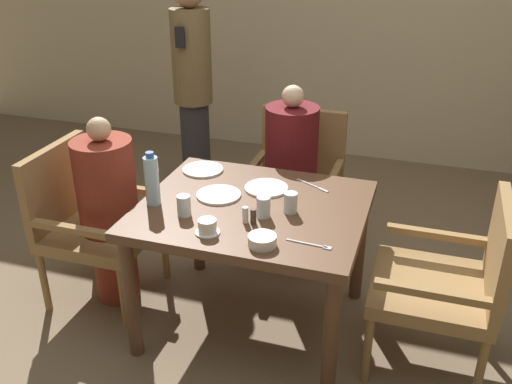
% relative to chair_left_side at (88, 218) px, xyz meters
% --- Properties ---
extents(ground_plane, '(16.00, 16.00, 0.00)m').
position_rel_chair_left_side_xyz_m(ground_plane, '(0.97, 0.00, -0.49)').
color(ground_plane, '#7A664C').
extents(dining_table, '(1.10, 0.93, 0.72)m').
position_rel_chair_left_side_xyz_m(dining_table, '(0.97, 0.00, 0.13)').
color(dining_table, brown).
rests_on(dining_table, ground_plane).
extents(chair_left_side, '(0.56, 0.56, 0.89)m').
position_rel_chair_left_side_xyz_m(chair_left_side, '(0.00, 0.00, 0.00)').
color(chair_left_side, olive).
rests_on(chair_left_side, ground_plane).
extents(diner_in_left_chair, '(0.32, 0.32, 1.09)m').
position_rel_chair_left_side_xyz_m(diner_in_left_chair, '(0.14, 0.00, 0.07)').
color(diner_in_left_chair, maroon).
rests_on(diner_in_left_chair, ground_plane).
extents(chair_far_side, '(0.56, 0.56, 0.89)m').
position_rel_chair_left_side_xyz_m(chair_far_side, '(0.97, 0.89, 0.00)').
color(chair_far_side, olive).
rests_on(chair_far_side, ground_plane).
extents(diner_in_far_chair, '(0.32, 0.32, 1.13)m').
position_rel_chair_left_side_xyz_m(diner_in_far_chair, '(0.97, 0.74, 0.09)').
color(diner_in_far_chair, '#5B1419').
rests_on(diner_in_far_chair, ground_plane).
extents(chair_right_side, '(0.56, 0.56, 0.89)m').
position_rel_chair_left_side_xyz_m(chair_right_side, '(1.94, 0.00, 0.00)').
color(chair_right_side, olive).
rests_on(chair_right_side, ground_plane).
extents(standing_host, '(0.28, 0.32, 1.65)m').
position_rel_chair_left_side_xyz_m(standing_host, '(0.08, 1.33, 0.40)').
color(standing_host, '#2D2D33').
rests_on(standing_host, ground_plane).
extents(plate_main_left, '(0.23, 0.23, 0.01)m').
position_rel_chair_left_side_xyz_m(plate_main_left, '(0.77, 0.04, 0.24)').
color(plate_main_left, white).
rests_on(plate_main_left, dining_table).
extents(plate_main_right, '(0.23, 0.23, 0.01)m').
position_rel_chair_left_side_xyz_m(plate_main_right, '(0.57, 0.32, 0.24)').
color(plate_main_right, white).
rests_on(plate_main_right, dining_table).
extents(plate_dessert_center, '(0.23, 0.23, 0.01)m').
position_rel_chair_left_side_xyz_m(plate_dessert_center, '(0.98, 0.19, 0.24)').
color(plate_dessert_center, white).
rests_on(plate_dessert_center, dining_table).
extents(teacup_with_saucer, '(0.11, 0.11, 0.07)m').
position_rel_chair_left_side_xyz_m(teacup_with_saucer, '(0.86, -0.32, 0.26)').
color(teacup_with_saucer, white).
rests_on(teacup_with_saucer, dining_table).
extents(bowl_small, '(0.13, 0.13, 0.05)m').
position_rel_chair_left_side_xyz_m(bowl_small, '(1.13, -0.35, 0.26)').
color(bowl_small, white).
rests_on(bowl_small, dining_table).
extents(water_bottle, '(0.07, 0.07, 0.27)m').
position_rel_chair_left_side_xyz_m(water_bottle, '(0.50, -0.13, 0.36)').
color(water_bottle, '#A3C6DB').
rests_on(water_bottle, dining_table).
extents(glass_tall_near, '(0.07, 0.07, 0.10)m').
position_rel_chair_left_side_xyz_m(glass_tall_near, '(0.69, -0.20, 0.28)').
color(glass_tall_near, silver).
rests_on(glass_tall_near, dining_table).
extents(glass_tall_mid, '(0.07, 0.07, 0.10)m').
position_rel_chair_left_side_xyz_m(glass_tall_mid, '(1.16, -0.01, 0.28)').
color(glass_tall_mid, silver).
rests_on(glass_tall_mid, dining_table).
extents(glass_tall_far, '(0.07, 0.07, 0.10)m').
position_rel_chair_left_side_xyz_m(glass_tall_far, '(1.05, -0.10, 0.28)').
color(glass_tall_far, silver).
rests_on(glass_tall_far, dining_table).
extents(salt_shaker, '(0.03, 0.03, 0.08)m').
position_rel_chair_left_side_xyz_m(salt_shaker, '(0.99, -0.18, 0.27)').
color(salt_shaker, white).
rests_on(salt_shaker, dining_table).
extents(pepper_shaker, '(0.03, 0.03, 0.07)m').
position_rel_chair_left_side_xyz_m(pepper_shaker, '(1.03, -0.18, 0.27)').
color(pepper_shaker, '#4C3D2D').
rests_on(pepper_shaker, dining_table).
extents(fork_beside_plate, '(0.21, 0.03, 0.00)m').
position_rel_chair_left_side_xyz_m(fork_beside_plate, '(1.34, -0.28, 0.24)').
color(fork_beside_plate, silver).
rests_on(fork_beside_plate, dining_table).
extents(knife_beside_plate, '(0.20, 0.12, 0.00)m').
position_rel_chair_left_side_xyz_m(knife_beside_plate, '(1.21, 0.30, 0.24)').
color(knife_beside_plate, silver).
rests_on(knife_beside_plate, dining_table).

